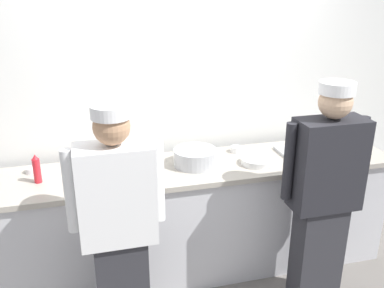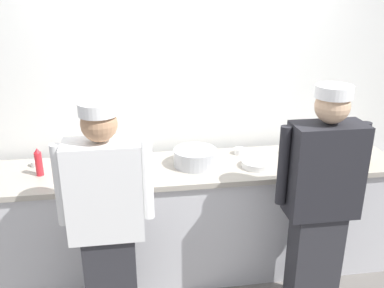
# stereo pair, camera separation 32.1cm
# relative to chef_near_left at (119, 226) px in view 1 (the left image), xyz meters

# --- Properties ---
(wall_back) EXTENTS (5.06, 0.10, 2.73)m
(wall_back) POSITION_rel_chef_near_left_xyz_m (0.64, 1.07, 0.49)
(wall_back) COLOR white
(wall_back) RESTS_ON ground
(prep_counter) EXTENTS (3.22, 0.65, 0.94)m
(prep_counter) POSITION_rel_chef_near_left_xyz_m (0.64, 0.62, -0.40)
(prep_counter) COLOR silver
(prep_counter) RESTS_ON ground
(chef_near_left) EXTENTS (0.60, 0.24, 1.64)m
(chef_near_left) POSITION_rel_chef_near_left_xyz_m (0.00, 0.00, 0.00)
(chef_near_left) COLOR #2D2D33
(chef_near_left) RESTS_ON ground
(chef_center) EXTENTS (0.61, 0.24, 1.68)m
(chef_center) POSITION_rel_chef_near_left_xyz_m (1.41, 0.01, 0.03)
(chef_center) COLOR #2D2D33
(chef_center) RESTS_ON ground
(plate_stack_front) EXTENTS (0.24, 0.24, 0.06)m
(plate_stack_front) POSITION_rel_chef_near_left_xyz_m (-0.10, 0.72, 0.09)
(plate_stack_front) COLOR white
(plate_stack_front) RESTS_ON prep_counter
(plate_stack_rear) EXTENTS (0.24, 0.24, 0.05)m
(plate_stack_rear) POSITION_rel_chef_near_left_xyz_m (1.12, 0.53, 0.09)
(plate_stack_rear) COLOR white
(plate_stack_rear) RESTS_ON prep_counter
(mixing_bowl_steel) EXTENTS (0.34, 0.34, 0.13)m
(mixing_bowl_steel) POSITION_rel_chef_near_left_xyz_m (0.65, 0.63, 0.13)
(mixing_bowl_steel) COLOR #B7BABF
(mixing_bowl_steel) RESTS_ON prep_counter
(sheet_tray) EXTENTS (0.49, 0.35, 0.02)m
(sheet_tray) POSITION_rel_chef_near_left_xyz_m (1.63, 0.62, 0.08)
(sheet_tray) COLOR #B7BABF
(sheet_tray) RESTS_ON prep_counter
(squeeze_bottle_primary) EXTENTS (0.05, 0.05, 0.21)m
(squeeze_bottle_primary) POSITION_rel_chef_near_left_xyz_m (-0.50, 0.61, 0.17)
(squeeze_bottle_primary) COLOR red
(squeeze_bottle_primary) RESTS_ON prep_counter
(squeeze_bottle_secondary) EXTENTS (0.06, 0.06, 0.21)m
(squeeze_bottle_secondary) POSITION_rel_chef_near_left_xyz_m (1.97, 0.45, 0.17)
(squeeze_bottle_secondary) COLOR #E5E066
(squeeze_bottle_secondary) RESTS_ON prep_counter
(ramekin_yellow_sauce) EXTENTS (0.09, 0.09, 0.05)m
(ramekin_yellow_sauce) POSITION_rel_chef_near_left_xyz_m (1.05, 0.80, 0.09)
(ramekin_yellow_sauce) COLOR white
(ramekin_yellow_sauce) RESTS_ON prep_counter
(ramekin_red_sauce) EXTENTS (0.08, 0.08, 0.04)m
(ramekin_red_sauce) POSITION_rel_chef_near_left_xyz_m (-0.56, 0.80, 0.09)
(ramekin_red_sauce) COLOR white
(ramekin_red_sauce) RESTS_ON prep_counter
(deli_cup) EXTENTS (0.09, 0.09, 0.09)m
(deli_cup) POSITION_rel_chef_near_left_xyz_m (0.30, 0.66, 0.11)
(deli_cup) COLOR white
(deli_cup) RESTS_ON prep_counter
(chefs_knife) EXTENTS (0.28, 0.03, 0.02)m
(chefs_knife) POSITION_rel_chef_near_left_xyz_m (0.10, 0.59, 0.07)
(chefs_knife) COLOR #B7BABF
(chefs_knife) RESTS_ON prep_counter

